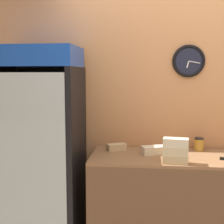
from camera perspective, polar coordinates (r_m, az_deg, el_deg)
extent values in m
cube|color=tan|center=(3.19, 12.86, 1.94)|extent=(5.20, 0.06, 2.70)
torus|color=black|center=(3.14, 13.84, 9.03)|extent=(0.31, 0.03, 0.31)
cylinder|color=#1E2338|center=(3.14, 13.84, 9.03)|extent=(0.26, 0.01, 0.26)
cube|color=white|center=(3.13, 13.69, 8.45)|extent=(0.03, 0.01, 0.07)
cube|color=white|center=(3.14, 14.84, 8.81)|extent=(0.11, 0.01, 0.03)
cube|color=brown|center=(3.06, 13.19, -16.13)|extent=(1.72, 0.63, 0.86)
cube|color=#8E6642|center=(2.92, 13.44, -8.11)|extent=(1.72, 0.63, 0.02)
cube|color=black|center=(3.33, -11.12, -6.66)|extent=(0.74, 0.04, 1.69)
cube|color=black|center=(3.19, -18.75, -7.54)|extent=(0.05, 0.63, 1.69)
cube|color=black|center=(2.97, -6.36, -8.29)|extent=(0.05, 0.63, 1.69)
cube|color=white|center=(3.31, -11.27, -6.77)|extent=(0.64, 0.02, 1.59)
cube|color=silver|center=(2.77, -14.97, -9.63)|extent=(0.64, 0.01, 1.59)
cube|color=blue|center=(2.93, -13.49, 9.80)|extent=(0.74, 0.57, 0.18)
cube|color=silver|center=(3.16, -12.71, -14.48)|extent=(0.62, 0.51, 0.01)
cube|color=silver|center=(3.04, -12.91, -7.86)|extent=(0.62, 0.51, 0.01)
cube|color=silver|center=(2.96, -13.11, -0.81)|extent=(0.62, 0.51, 0.01)
cylinder|color=#72337F|center=(2.97, -15.87, -14.15)|extent=(0.06, 0.06, 0.17)
cylinder|color=#72337F|center=(2.92, -15.95, -11.94)|extent=(0.02, 0.02, 0.07)
cylinder|color=#72337F|center=(2.71, -12.17, -0.13)|extent=(0.06, 0.06, 0.12)
cylinder|color=#72337F|center=(2.70, -12.22, 1.64)|extent=(0.02, 0.02, 0.05)
cylinder|color=navy|center=(2.93, -13.53, -14.38)|extent=(0.07, 0.07, 0.16)
cylinder|color=navy|center=(2.89, -13.60, -12.21)|extent=(0.03, 0.03, 0.07)
cylinder|color=#B2231E|center=(2.86, -16.37, -7.49)|extent=(0.07, 0.07, 0.12)
cylinder|color=#B2231E|center=(2.84, -16.43, -5.77)|extent=(0.03, 0.03, 0.05)
cylinder|color=#72337F|center=(2.76, -10.49, -7.38)|extent=(0.07, 0.07, 0.17)
cylinder|color=#72337F|center=(2.73, -10.55, -4.95)|extent=(0.03, 0.03, 0.07)
cylinder|color=gold|center=(2.78, -15.39, 0.32)|extent=(0.08, 0.08, 0.15)
cylinder|color=gold|center=(2.76, -15.47, 2.60)|extent=(0.03, 0.03, 0.07)
cube|color=tan|center=(2.66, 11.52, -8.47)|extent=(0.21, 0.12, 0.07)
cube|color=beige|center=(2.64, 11.56, -6.99)|extent=(0.22, 0.13, 0.07)
cube|color=beige|center=(2.63, 11.59, -5.49)|extent=(0.22, 0.13, 0.07)
cube|color=beige|center=(2.92, 7.63, -6.93)|extent=(0.24, 0.18, 0.07)
cube|color=tan|center=(3.05, 0.83, -6.42)|extent=(0.21, 0.17, 0.06)
cylinder|color=gold|center=(3.14, 15.60, -5.80)|extent=(0.09, 0.09, 0.11)
cylinder|color=#262628|center=(3.12, 15.64, -4.67)|extent=(0.09, 0.09, 0.01)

